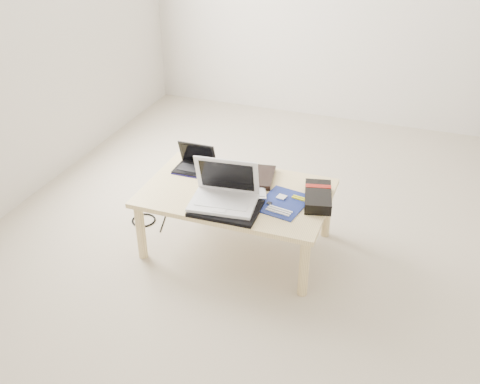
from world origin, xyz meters
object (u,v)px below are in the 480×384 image
(coffee_table, at_px, (236,198))
(gpu_box, at_px, (318,197))
(netbook, at_px, (195,164))
(white_laptop, at_px, (224,193))

(coffee_table, distance_m, gpu_box, 0.49)
(netbook, distance_m, white_laptop, 0.46)
(netbook, bearing_deg, white_laptop, -44.89)
(white_laptop, bearing_deg, netbook, 135.11)
(coffee_table, height_order, gpu_box, gpu_box)
(coffee_table, bearing_deg, gpu_box, 5.66)
(coffee_table, bearing_deg, netbook, 154.51)
(coffee_table, bearing_deg, white_laptop, -94.36)
(netbook, height_order, gpu_box, netbook)
(white_laptop, height_order, gpu_box, white_laptop)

